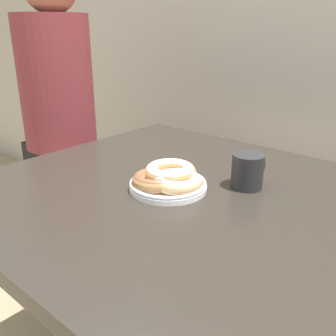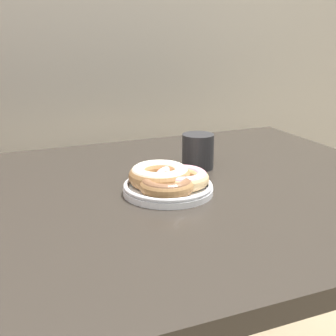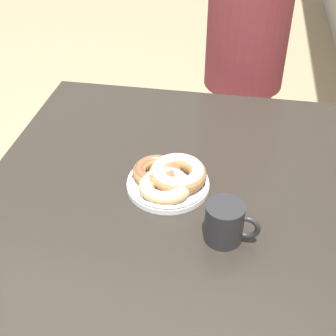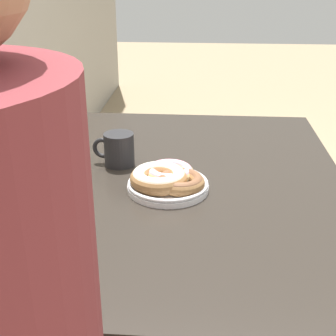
# 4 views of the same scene
# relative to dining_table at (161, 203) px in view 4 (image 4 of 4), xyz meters

# --- Properties ---
(dining_table) EXTENTS (1.13, 0.97, 0.75)m
(dining_table) POSITION_rel_dining_table_xyz_m (0.00, 0.00, 0.00)
(dining_table) COLOR #28231E
(dining_table) RESTS_ON ground_plane
(donut_plate) EXTENTS (0.23, 0.23, 0.06)m
(donut_plate) POSITION_rel_dining_table_xyz_m (-0.06, -0.02, 0.10)
(donut_plate) COLOR white
(donut_plate) RESTS_ON dining_table
(coffee_mug) EXTENTS (0.08, 0.12, 0.09)m
(coffee_mug) POSITION_rel_dining_table_xyz_m (0.09, 0.13, 0.12)
(coffee_mug) COLOR #232326
(coffee_mug) RESTS_ON dining_table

